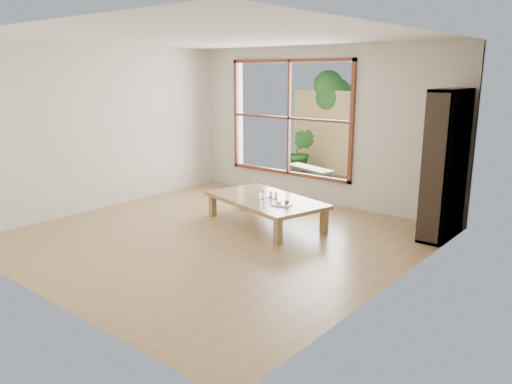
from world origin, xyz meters
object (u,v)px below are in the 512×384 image
low_table (265,201)px  bookshelf (445,165)px  garden_bench (310,170)px  food_tray (282,204)px

low_table → bookshelf: bookshelf is taller
low_table → garden_bench: low_table is taller
bookshelf → food_tray: 2.22m
bookshelf → garden_bench: bearing=155.0°
low_table → food_tray: (0.44, -0.17, 0.07)m
food_tray → garden_bench: size_ratio=0.25×
low_table → food_tray: bearing=-7.9°
garden_bench → food_tray: bearing=-46.4°
low_table → food_tray: size_ratio=6.76×
low_table → bookshelf: size_ratio=1.00×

